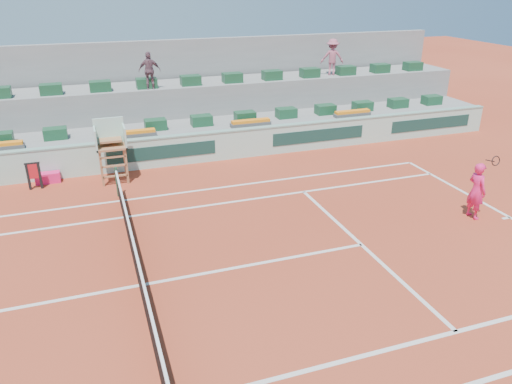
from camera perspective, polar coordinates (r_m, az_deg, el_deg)
ground at (r=13.22m, az=-13.17°, el=-10.37°), size 90.00×90.00×0.00m
seating_tier_lower at (r=22.75m, az=-16.58°, el=5.55°), size 36.00×4.00×1.20m
seating_tier_upper at (r=24.10m, az=-17.02°, el=8.22°), size 36.00×2.40×2.60m
stadium_back_wall at (r=25.46m, az=-17.48°, el=11.04°), size 36.00×0.40×4.40m
player_bag at (r=20.48m, az=-22.70°, el=1.52°), size 0.90×0.40×0.40m
spectator_mid at (r=22.96m, az=-12.06°, el=13.41°), size 0.99×0.50×1.62m
spectator_right at (r=26.20m, az=8.70°, el=15.01°), size 1.29×1.00×1.76m
court_lines at (r=13.22m, az=-13.17°, el=-10.35°), size 23.89×11.09×0.01m
tennis_net at (r=12.94m, az=-13.39°, el=-8.43°), size 0.10×11.97×1.10m
advertising_hoarding at (r=20.64m, az=-16.12°, el=3.90°), size 36.00×0.34×1.26m
umpire_chair at (r=19.41m, az=-16.27°, el=5.50°), size 1.10×0.90×2.40m
seat_row_lower at (r=21.65m, az=-16.67°, el=6.93°), size 32.90×0.60×0.44m
seat_row_upper at (r=23.18m, az=-17.38°, el=11.48°), size 32.90×0.60×0.44m
flower_planters at (r=20.91m, az=-20.60°, el=5.59°), size 26.80×0.36×0.28m
towel_rack at (r=19.90m, az=-24.07°, el=1.93°), size 0.53×0.09×1.03m
tennis_player at (r=17.38m, az=23.90°, el=0.16°), size 0.48×0.91×2.28m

